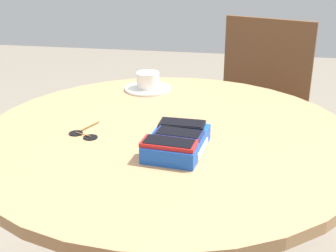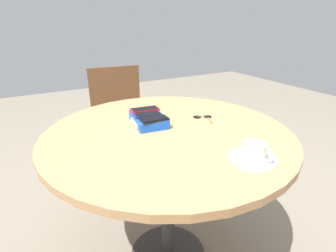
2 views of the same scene
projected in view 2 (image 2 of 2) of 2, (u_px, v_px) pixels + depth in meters
The scene contains 9 objects.
round_table at pixel (168, 151), 1.19m from camera, with size 1.08×1.08×0.75m.
phone_box at pixel (148, 119), 1.22m from camera, with size 0.22×0.16×0.04m.
phone_red at pixel (145, 110), 1.26m from camera, with size 0.08×0.14×0.01m.
phone_navy at pixel (148, 114), 1.20m from camera, with size 0.08×0.13×0.01m.
phone_black at pixel (154, 119), 1.15m from camera, with size 0.07×0.12×0.01m.
saucer at pixel (253, 159), 0.91m from camera, with size 0.17×0.17×0.01m, color silver.
coffee_cup at pixel (255, 150), 0.90m from camera, with size 0.11×0.08×0.06m.
sunglasses at pixel (203, 117), 1.30m from camera, with size 0.14×0.09×0.01m.
chair_far_side at pixel (121, 123), 2.05m from camera, with size 0.46×0.46×0.86m.
Camera 2 is at (0.93, -0.51, 1.21)m, focal length 28.00 mm.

